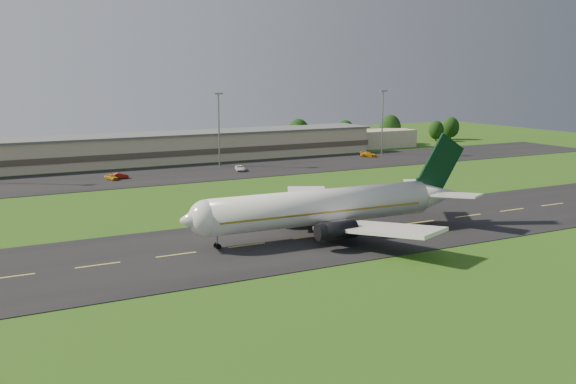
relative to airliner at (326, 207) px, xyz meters
name	(u,v)px	position (x,y,z in m)	size (l,w,h in m)	color
ground	(368,230)	(8.17, 0.03, -4.66)	(360.00, 360.00, 0.00)	#2A4812
taxiway	(368,229)	(8.17, 0.03, -4.61)	(220.00, 30.00, 0.10)	black
apron	(213,171)	(8.17, 72.03, -4.61)	(260.00, 30.00, 0.10)	black
airliner	(326,207)	(0.00, 0.00, 0.00)	(51.28, 42.16, 15.57)	white
terminal	(204,146)	(14.58, 96.21, -0.67)	(145.00, 16.00, 8.40)	tan
light_mast_centre	(219,121)	(13.17, 80.03, 8.08)	(2.40, 1.20, 20.35)	gray
light_mast_east	(383,115)	(68.17, 80.03, 8.08)	(2.40, 1.20, 20.35)	gray
tree_line	(298,135)	(51.74, 105.81, 0.31)	(191.34, 8.58, 10.58)	black
service_vehicle_a	(111,177)	(-18.80, 70.11, -3.86)	(1.66, 4.14, 1.41)	#CA8C0B
service_vehicle_b	(119,176)	(-16.69, 70.92, -3.86)	(1.49, 4.27, 1.41)	maroon
service_vehicle_c	(240,168)	(14.76, 69.14, -3.85)	(2.35, 5.10, 1.42)	silver
service_vehicle_d	(368,154)	(61.35, 77.36, -3.81)	(2.09, 5.15, 1.50)	orange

